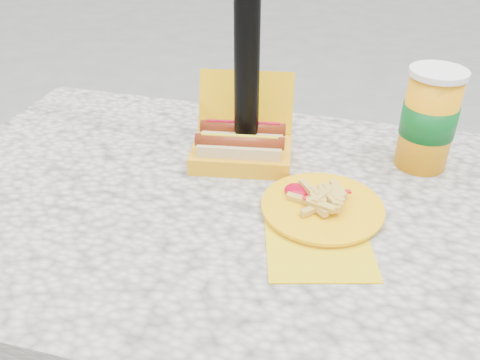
# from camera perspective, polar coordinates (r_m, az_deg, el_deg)

# --- Properties ---
(picnic_table) EXTENTS (1.20, 0.80, 0.75)m
(picnic_table) POSITION_cam_1_polar(r_m,az_deg,el_deg) (1.02, -1.60, -6.98)
(picnic_table) COLOR beige
(picnic_table) RESTS_ON ground
(hotdog_box) EXTENTS (0.23, 0.22, 0.16)m
(hotdog_box) POSITION_cam_1_polar(r_m,az_deg,el_deg) (1.05, 0.20, 3.99)
(hotdog_box) COLOR #FAB305
(hotdog_box) RESTS_ON picnic_table
(fries_plate) EXTENTS (0.22, 0.31, 0.04)m
(fries_plate) POSITION_cam_1_polar(r_m,az_deg,el_deg) (0.91, 9.12, -3.18)
(fries_plate) COLOR yellow
(fries_plate) RESTS_ON picnic_table
(soda_cup) EXTENTS (0.11, 0.11, 0.21)m
(soda_cup) POSITION_cam_1_polar(r_m,az_deg,el_deg) (1.07, 20.43, 6.40)
(soda_cup) COLOR #FF9E0B
(soda_cup) RESTS_ON picnic_table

